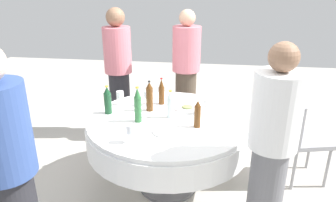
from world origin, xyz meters
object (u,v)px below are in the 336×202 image
(person_east, at_px, (119,71))
(chair_right, at_px, (299,134))
(bottle_green_front, at_px, (138,106))
(bottle_clear_east, at_px, (170,105))
(bottle_brown_far, at_px, (149,97))
(wine_glass_east, at_px, (130,130))
(wine_glass_right, at_px, (206,104))
(wine_glass_west, at_px, (120,96))
(bottle_brown_mid, at_px, (197,114))
(bottle_brown_inner, at_px, (161,92))
(person_front, at_px, (8,174))
(plate_outer, at_px, (166,131))
(person_mid, at_px, (271,148))
(plate_rear, at_px, (187,108))
(wine_glass_inner, at_px, (148,95))
(bottle_dark_green_right, at_px, (108,101))
(person_far, at_px, (186,74))
(dining_table, at_px, (168,133))

(person_east, distance_m, chair_right, 2.21)
(bottle_green_front, bearing_deg, bottle_clear_east, -155.16)
(bottle_brown_far, bearing_deg, wine_glass_east, 88.25)
(wine_glass_right, distance_m, wine_glass_west, 0.88)
(bottle_brown_mid, distance_m, bottle_clear_east, 0.30)
(wine_glass_right, bearing_deg, bottle_brown_inner, -25.17)
(wine_glass_right, xyz_separation_m, person_front, (1.13, 1.30, 0.00))
(wine_glass_west, distance_m, plate_outer, 0.78)
(bottle_brown_mid, relative_size, person_front, 0.16)
(wine_glass_west, height_order, person_front, person_front)
(bottle_green_front, xyz_separation_m, person_mid, (-1.07, 0.47, -0.07))
(plate_outer, distance_m, person_front, 1.21)
(bottle_brown_mid, distance_m, wine_glass_east, 0.61)
(plate_rear, bearing_deg, chair_right, -176.80)
(wine_glass_right, bearing_deg, plate_rear, -30.85)
(bottle_green_front, bearing_deg, bottle_brown_inner, -107.05)
(bottle_brown_inner, bearing_deg, plate_outer, 102.34)
(wine_glass_west, bearing_deg, bottle_green_front, 126.26)
(wine_glass_inner, distance_m, person_mid, 1.36)
(bottle_brown_far, distance_m, person_mid, 1.26)
(wine_glass_inner, height_order, wine_glass_west, wine_glass_inner)
(plate_rear, xyz_separation_m, plate_outer, (0.14, 0.52, -0.00))
(bottle_dark_green_right, height_order, person_far, person_far)
(dining_table, xyz_separation_m, person_far, (-0.07, -1.13, 0.25))
(bottle_green_front, relative_size, person_east, 0.20)
(wine_glass_inner, xyz_separation_m, person_far, (-0.31, -0.84, -0.01))
(bottle_dark_green_right, height_order, wine_glass_west, bottle_dark_green_right)
(bottle_brown_inner, bearing_deg, wine_glass_east, 82.83)
(bottle_clear_east, height_order, chair_right, bottle_clear_east)
(bottle_brown_inner, relative_size, wine_glass_inner, 1.76)
(bottle_brown_inner, distance_m, person_mid, 1.31)
(bottle_brown_mid, distance_m, person_far, 1.28)
(dining_table, distance_m, wine_glass_inner, 0.46)
(person_front, bearing_deg, person_mid, -125.37)
(bottle_green_front, distance_m, person_mid, 1.17)
(bottle_green_front, bearing_deg, bottle_dark_green_right, -23.81)
(wine_glass_inner, bearing_deg, wine_glass_east, 91.71)
(bottle_green_front, bearing_deg, wine_glass_right, -158.23)
(wine_glass_east, relative_size, person_mid, 0.10)
(plate_rear, distance_m, person_front, 1.70)
(bottle_brown_far, bearing_deg, plate_outer, 116.85)
(bottle_green_front, xyz_separation_m, plate_outer, (-0.28, 0.18, -0.15))
(dining_table, bearing_deg, wine_glass_inner, -49.27)
(bottle_green_front, xyz_separation_m, chair_right, (-1.51, -0.41, -0.37))
(person_far, bearing_deg, wine_glass_inner, -106.98)
(bottle_brown_far, xyz_separation_m, bottle_brown_mid, (-0.48, 0.30, -0.02))
(bottle_brown_inner, relative_size, plate_outer, 1.26)
(bottle_brown_far, height_order, wine_glass_right, bottle_brown_far)
(bottle_clear_east, xyz_separation_m, wine_glass_inner, (0.26, -0.26, -0.01))
(plate_rear, bearing_deg, plate_outer, 75.32)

